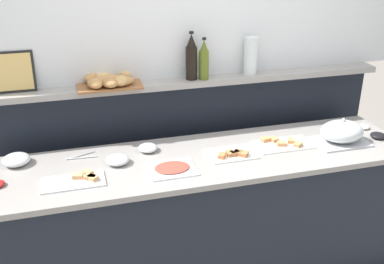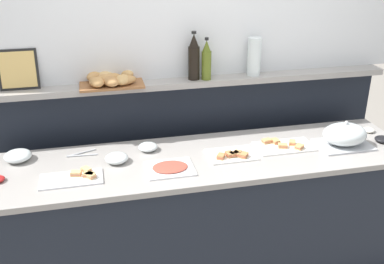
# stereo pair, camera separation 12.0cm
# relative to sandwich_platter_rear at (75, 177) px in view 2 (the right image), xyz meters

# --- Properties ---
(ground_plane) EXTENTS (12.00, 12.00, 0.00)m
(ground_plane) POSITION_rel_sandwich_platter_rear_xyz_m (0.78, 0.70, -0.91)
(ground_plane) COLOR gray
(buffet_counter) EXTENTS (2.57, 0.66, 0.90)m
(buffet_counter) POSITION_rel_sandwich_platter_rear_xyz_m (0.78, 0.10, -0.46)
(buffet_counter) COLOR black
(buffet_counter) RESTS_ON ground_plane
(back_ledge_unit) EXTENTS (2.77, 0.22, 1.26)m
(back_ledge_unit) POSITION_rel_sandwich_platter_rear_xyz_m (0.78, 0.61, -0.25)
(back_ledge_unit) COLOR black
(back_ledge_unit) RESTS_ON ground_plane
(sandwich_platter_rear) EXTENTS (0.34, 0.17, 0.04)m
(sandwich_platter_rear) POSITION_rel_sandwich_platter_rear_xyz_m (0.00, 0.00, 0.00)
(sandwich_platter_rear) COLOR silver
(sandwich_platter_rear) RESTS_ON buffet_counter
(sandwich_platter_side) EXTENTS (0.29, 0.20, 0.04)m
(sandwich_platter_side) POSITION_rel_sandwich_platter_rear_xyz_m (0.93, 0.07, 0.00)
(sandwich_platter_side) COLOR white
(sandwich_platter_side) RESTS_ON buffet_counter
(sandwich_platter_front) EXTENTS (0.37, 0.20, 0.04)m
(sandwich_platter_front) POSITION_rel_sandwich_platter_rear_xyz_m (1.29, 0.12, 0.00)
(sandwich_platter_front) COLOR white
(sandwich_platter_front) RESTS_ON buffet_counter
(cold_cuts_platter) EXTENTS (0.27, 0.22, 0.02)m
(cold_cuts_platter) POSITION_rel_sandwich_platter_rear_xyz_m (0.53, -0.01, -0.00)
(cold_cuts_platter) COLOR white
(cold_cuts_platter) RESTS_ON buffet_counter
(serving_cloche) EXTENTS (0.34, 0.24, 0.17)m
(serving_cloche) POSITION_rel_sandwich_platter_rear_xyz_m (1.67, 0.06, 0.06)
(serving_cloche) COLOR #B7BABF
(serving_cloche) RESTS_ON buffet_counter
(glass_bowl_large) EXTENTS (0.14, 0.14, 0.05)m
(glass_bowl_large) POSITION_rel_sandwich_platter_rear_xyz_m (0.24, 0.15, 0.01)
(glass_bowl_large) COLOR silver
(glass_bowl_large) RESTS_ON buffet_counter
(glass_bowl_medium) EXTENTS (0.16, 0.16, 0.06)m
(glass_bowl_medium) POSITION_rel_sandwich_platter_rear_xyz_m (-0.33, 0.30, 0.02)
(glass_bowl_medium) COLOR silver
(glass_bowl_medium) RESTS_ON buffet_counter
(glass_bowl_small) EXTENTS (0.12, 0.12, 0.05)m
(glass_bowl_small) POSITION_rel_sandwich_platter_rear_xyz_m (0.44, 0.27, 0.01)
(glass_bowl_small) COLOR silver
(glass_bowl_small) RESTS_ON buffet_counter
(condiment_bowl_cream) EXTENTS (0.10, 0.10, 0.04)m
(condiment_bowl_cream) POSITION_rel_sandwich_platter_rear_xyz_m (1.95, 0.05, 0.01)
(condiment_bowl_cream) COLOR black
(condiment_bowl_cream) RESTS_ON buffet_counter
(condiment_bowl_dark) EXTENTS (0.08, 0.08, 0.03)m
(condiment_bowl_dark) POSITION_rel_sandwich_platter_rear_xyz_m (1.95, 0.21, 0.00)
(condiment_bowl_dark) COLOR silver
(condiment_bowl_dark) RESTS_ON buffet_counter
(serving_tongs) EXTENTS (0.19, 0.08, 0.01)m
(serving_tongs) POSITION_rel_sandwich_platter_rear_xyz_m (0.03, 0.29, -0.01)
(serving_tongs) COLOR #B7BABF
(serving_tongs) RESTS_ON buffet_counter
(wine_bottle_dark) EXTENTS (0.08, 0.08, 0.32)m
(wine_bottle_dark) POSITION_rel_sandwich_platter_rear_xyz_m (0.80, 0.53, 0.49)
(wine_bottle_dark) COLOR black
(wine_bottle_dark) RESTS_ON back_ledge_unit
(olive_oil_bottle) EXTENTS (0.06, 0.06, 0.28)m
(olive_oil_bottle) POSITION_rel_sandwich_platter_rear_xyz_m (0.88, 0.51, 0.47)
(olive_oil_bottle) COLOR #56661E
(olive_oil_bottle) RESTS_ON back_ledge_unit
(bread_basket) EXTENTS (0.40, 0.32, 0.08)m
(bread_basket) POSITION_rel_sandwich_platter_rear_xyz_m (0.25, 0.52, 0.39)
(bread_basket) COLOR brown
(bread_basket) RESTS_ON back_ledge_unit
(framed_picture) EXTENTS (0.24, 0.05, 0.25)m
(framed_picture) POSITION_rel_sandwich_platter_rear_xyz_m (-0.30, 0.57, 0.47)
(framed_picture) COLOR black
(framed_picture) RESTS_ON back_ledge_unit
(water_carafe) EXTENTS (0.09, 0.09, 0.25)m
(water_carafe) POSITION_rel_sandwich_platter_rear_xyz_m (1.21, 0.53, 0.48)
(water_carafe) COLOR silver
(water_carafe) RESTS_ON back_ledge_unit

